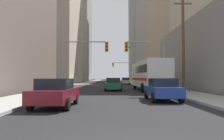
% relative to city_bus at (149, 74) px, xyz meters
% --- Properties ---
extents(sidewalk_left, '(3.42, 160.00, 0.15)m').
position_rel_city_bus_xyz_m(sidewalk_left, '(-10.71, 27.95, -1.85)').
color(sidewalk_left, '#9E9E99').
rests_on(sidewalk_left, ground).
extents(sidewalk_right, '(3.42, 160.00, 0.15)m').
position_rel_city_bus_xyz_m(sidewalk_right, '(2.40, 27.95, -1.85)').
color(sidewalk_right, '#9E9E99').
rests_on(sidewalk_right, ground).
extents(city_bus, '(2.84, 11.57, 3.40)m').
position_rel_city_bus_xyz_m(city_bus, '(0.00, 0.00, 0.00)').
color(city_bus, silver).
rests_on(city_bus, ground).
extents(sedan_maroon, '(1.97, 4.27, 1.52)m').
position_rel_city_bus_xyz_m(sedan_maroon, '(-7.49, -14.53, -1.16)').
color(sedan_maroon, maroon).
rests_on(sedan_maroon, ground).
extents(sedan_blue, '(1.95, 4.22, 1.52)m').
position_rel_city_bus_xyz_m(sedan_blue, '(-1.06, -11.31, -1.16)').
color(sedan_blue, navy).
rests_on(sedan_blue, ground).
extents(sedan_green, '(1.95, 4.21, 1.52)m').
position_rel_city_bus_xyz_m(sedan_green, '(-4.21, 0.06, -1.16)').
color(sedan_green, '#195938').
rests_on(sedan_green, ground).
extents(sedan_beige, '(1.95, 4.23, 1.52)m').
position_rel_city_bus_xyz_m(sedan_beige, '(-1.08, 23.46, -1.16)').
color(sedan_beige, '#C6B793').
rests_on(sedan_beige, ground).
extents(traffic_signal_near_left, '(4.95, 0.44, 6.00)m').
position_rel_city_bus_xyz_m(traffic_signal_near_left, '(-7.45, -2.44, 2.17)').
color(traffic_signal_near_left, gray).
rests_on(traffic_signal_near_left, ground).
extents(traffic_signal_near_right, '(4.37, 0.44, 6.00)m').
position_rel_city_bus_xyz_m(traffic_signal_near_right, '(-0.60, -2.44, 2.14)').
color(traffic_signal_near_right, gray).
rests_on(traffic_signal_near_right, ground).
extents(traffic_signal_far_right, '(5.27, 0.44, 6.00)m').
position_rel_city_bus_xyz_m(traffic_signal_far_right, '(-1.02, 32.28, 2.18)').
color(traffic_signal_far_right, gray).
rests_on(traffic_signal_far_right, ground).
extents(utility_pole_right, '(2.20, 0.28, 10.38)m').
position_rel_city_bus_xyz_m(utility_pole_right, '(2.74, -4.27, 3.54)').
color(utility_pole_right, brown).
rests_on(utility_pole_right, ground).
extents(street_lamp_right, '(2.69, 0.32, 7.50)m').
position_rel_city_bus_xyz_m(street_lamp_right, '(0.95, 14.94, 2.64)').
color(street_lamp_right, gray).
rests_on(street_lamp_right, ground).
extents(building_left_mid_office, '(14.04, 20.29, 25.58)m').
position_rel_city_bus_xyz_m(building_left_mid_office, '(-19.75, 28.70, 10.86)').
color(building_left_mid_office, '#B7A893').
rests_on(building_left_mid_office, ground).
extents(building_left_far_tower, '(24.09, 22.73, 50.11)m').
position_rel_city_bus_xyz_m(building_left_far_tower, '(-25.14, 68.52, 23.12)').
color(building_left_far_tower, gray).
rests_on(building_left_far_tower, ground).
extents(building_right_mid_block, '(24.91, 23.48, 33.21)m').
position_rel_city_bus_xyz_m(building_right_mid_block, '(17.96, 22.49, 14.68)').
color(building_right_mid_block, tan).
rests_on(building_right_mid_block, ground).
extents(building_right_far_highrise, '(19.12, 29.58, 55.69)m').
position_rel_city_bus_xyz_m(building_right_far_highrise, '(14.26, 67.87, 25.91)').
color(building_right_far_highrise, gray).
rests_on(building_right_far_highrise, ground).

